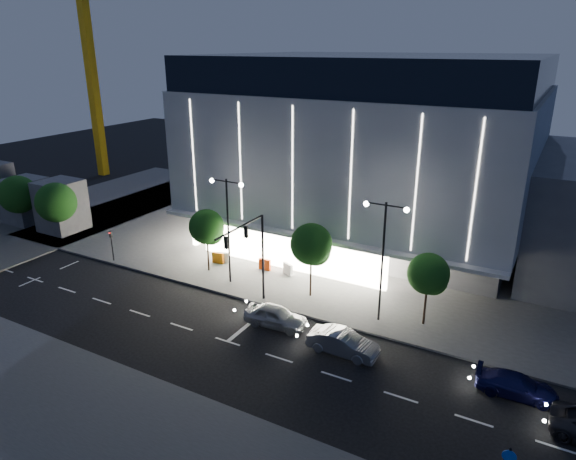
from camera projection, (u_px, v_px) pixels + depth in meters
The scene contains 19 objects.
ground at pixel (217, 324), 36.77m from camera, with size 160.00×160.00×0.00m, color black.
sidewalk_museum at pixel (391, 233), 54.21m from camera, with size 70.00×40.00×0.15m, color #474747.
sidewalk_west at pixel (56, 219), 58.60m from camera, with size 16.00×50.00×0.15m, color #474747.
museum at pixel (372, 148), 50.59m from camera, with size 30.00×25.80×18.00m.
traffic_mast at pixel (252, 247), 37.34m from camera, with size 0.33×5.89×7.07m.
street_lamp_west at pixel (228, 216), 41.03m from camera, with size 3.16×0.36×9.00m.
street_lamp_east at pixel (383, 245), 35.12m from camera, with size 3.16×0.36×9.00m.
ped_signal_far at pixel (112, 243), 46.64m from camera, with size 0.22×0.24×3.00m.
tower_crane at pixel (92, 32), 71.39m from camera, with size 32.00×2.00×28.50m.
tree_left at pixel (207, 229), 43.88m from camera, with size 3.02×3.02×5.72m.
tree_mid at pixel (312, 246), 39.23m from camera, with size 3.25×3.25×6.15m.
tree_right at pixel (429, 276), 35.29m from camera, with size 2.91×2.91×5.51m.
car_lead at pixel (276, 316), 36.29m from camera, with size 1.84×4.58×1.56m, color #989B9F.
car_second at pixel (343, 343), 33.07m from camera, with size 1.63×4.67×1.54m, color gray.
car_third at pixel (517, 385), 29.14m from camera, with size 1.81×4.45×1.29m, color #131349.
barrier_a at pixel (218, 258), 46.50m from camera, with size 1.10×0.25×1.00m, color #C65F0B.
barrier_b at pixel (223, 258), 46.56m from camera, with size 1.10×0.25×1.00m, color silver.
barrier_c at pixel (265, 264), 45.12m from camera, with size 1.10×0.25×1.00m, color #F6420D.
barrier_d at pixel (288, 269), 44.20m from camera, with size 1.10×0.25×1.00m, color white.
Camera 1 is at (20.07, -25.75, 18.92)m, focal length 32.00 mm.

